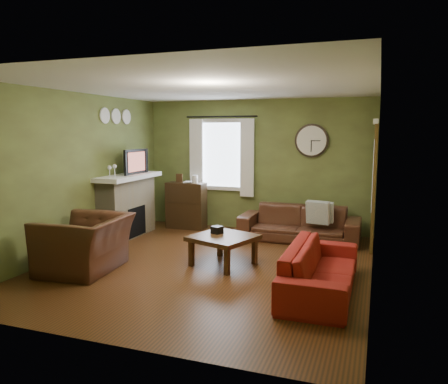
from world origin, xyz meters
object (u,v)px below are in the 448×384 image
(sofa_red, at_px, (321,269))
(armchair, at_px, (85,244))
(sofa_brown, at_px, (299,223))
(bookshelf, at_px, (186,206))
(coffee_table, at_px, (223,250))

(sofa_red, height_order, armchair, armchair)
(sofa_brown, distance_m, sofa_red, 2.58)
(bookshelf, bearing_deg, sofa_brown, -5.73)
(bookshelf, bearing_deg, coffee_table, -53.48)
(sofa_brown, distance_m, coffee_table, 2.03)
(armchair, bearing_deg, coffee_table, 111.65)
(bookshelf, relative_size, sofa_brown, 0.44)
(bookshelf, relative_size, sofa_red, 0.47)
(sofa_brown, relative_size, armchair, 1.79)
(sofa_red, height_order, coffee_table, sofa_red)
(coffee_table, bearing_deg, bookshelf, 126.52)
(bookshelf, height_order, sofa_brown, bookshelf)
(armchair, bearing_deg, sofa_brown, 131.71)
(coffee_table, bearing_deg, sofa_brown, 66.68)
(sofa_brown, distance_m, armchair, 3.77)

